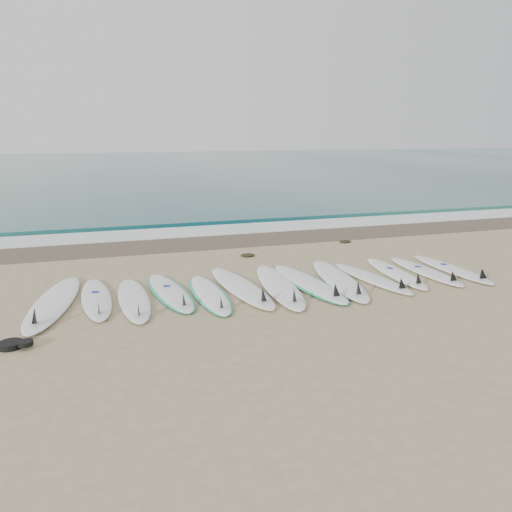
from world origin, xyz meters
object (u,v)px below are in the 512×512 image
object	(u,v)px
surfboard_12	(453,269)
leash_coil	(14,344)
surfboard_0	(52,303)
surfboard_6	(280,286)

from	to	relation	value
surfboard_12	leash_coil	world-z (taller)	surfboard_12
surfboard_0	surfboard_6	size ratio (longest dim) A/B	1.03
leash_coil	surfboard_0	bearing A→B (deg)	76.87
surfboard_0	surfboard_12	world-z (taller)	surfboard_0
surfboard_12	surfboard_6	bearing A→B (deg)	179.31
surfboard_12	leash_coil	distance (m)	8.19
surfboard_6	surfboard_12	bearing A→B (deg)	6.65
surfboard_6	surfboard_12	distance (m)	3.81
surfboard_6	surfboard_12	world-z (taller)	surfboard_6
surfboard_0	leash_coil	bearing A→B (deg)	-93.74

